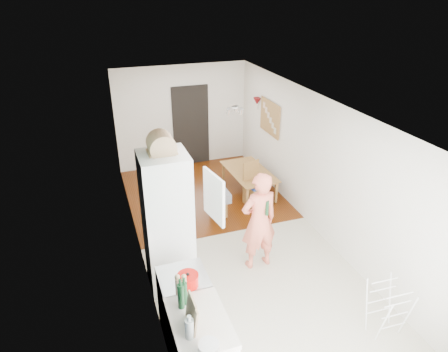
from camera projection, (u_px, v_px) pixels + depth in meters
room_shell at (232, 177)px, 6.70m from camera, size 3.20×7.00×2.50m
floor at (231, 239)px, 7.25m from camera, size 3.20×7.00×0.01m
wood_floor_overlay at (203, 193)px, 8.82m from camera, size 3.20×3.30×0.01m
sage_wall_panel at (157, 226)px, 4.27m from camera, size 0.02×3.00×1.30m
tile_splashback at (172, 310)px, 4.11m from camera, size 0.02×1.90×0.50m
doorway_recess at (191, 126)px, 9.82m from camera, size 0.90×0.04×2.00m
base_cabinet at (201, 352)px, 4.51m from camera, size 0.60×0.90×0.86m
worktop at (200, 322)px, 4.31m from camera, size 0.62×0.92×0.06m
range_cooker at (185, 306)px, 5.14m from camera, size 0.60×0.60×0.88m
cooker_top at (183, 278)px, 4.94m from camera, size 0.60×0.60×0.04m
fridge_housing at (168, 223)px, 5.74m from camera, size 0.66×0.66×2.15m
fridge_door at (214, 197)px, 5.46m from camera, size 0.14×0.56×0.70m
fridge_interior at (187, 191)px, 5.62m from camera, size 0.02×0.52×0.66m
pinboard at (270, 118)px, 8.65m from camera, size 0.03×0.90×0.70m
pinboard_frame at (270, 118)px, 8.64m from camera, size 0.00×0.94×0.74m
wall_sconce at (257, 101)px, 9.10m from camera, size 0.18×0.18×0.16m
person at (259, 213)px, 6.17m from camera, size 0.75×0.52×1.96m
dining_table at (250, 183)px, 8.77m from camera, size 0.74×1.27×0.44m
dining_chair at (256, 185)px, 8.17m from camera, size 0.47×0.47×0.92m
stool at (218, 208)px, 7.87m from camera, size 0.29×0.29×0.37m
grey_drape at (218, 196)px, 7.72m from camera, size 0.42×0.42×0.18m
drying_rack at (387, 310)px, 5.16m from camera, size 0.41×0.37×0.76m
bread_bin at (161, 145)px, 5.28m from camera, size 0.44×0.42×0.20m
red_casserole at (188, 280)px, 4.76m from camera, size 0.29×0.29×0.15m
steel_pan at (209, 348)px, 3.90m from camera, size 0.24×0.24×0.11m
held_bottle at (267, 208)px, 6.03m from camera, size 0.05×0.05×0.25m
bottle_a at (181, 296)px, 4.39m from camera, size 0.09×0.09×0.32m
bottle_b at (185, 293)px, 4.46m from camera, size 0.07×0.07×0.29m
bottle_c at (190, 329)px, 4.04m from camera, size 0.12×0.12×0.23m
pepper_mill_front at (184, 286)px, 4.63m from camera, size 0.06×0.06×0.21m
pepper_mill_back at (178, 287)px, 4.61m from camera, size 0.07×0.07×0.22m
chopping_boards at (192, 314)px, 4.14m from camera, size 0.08×0.26×0.35m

